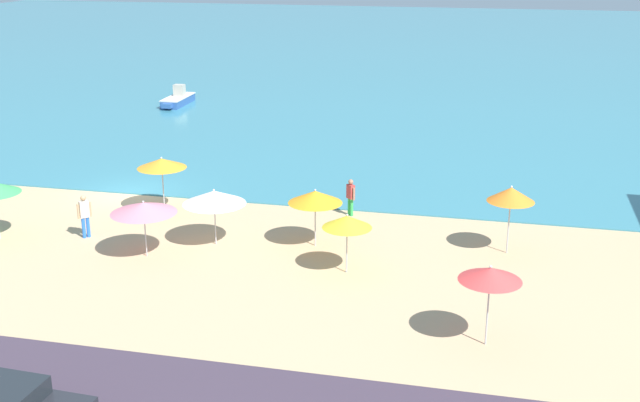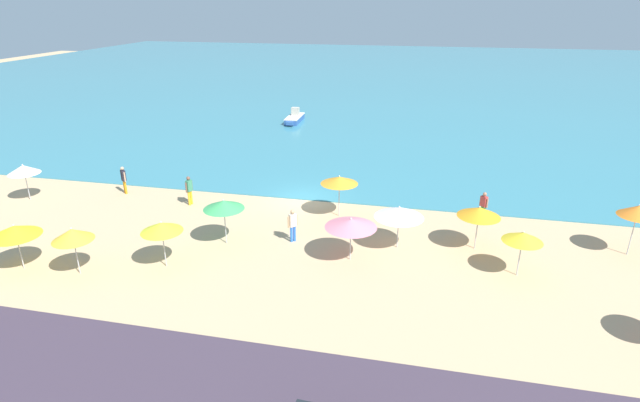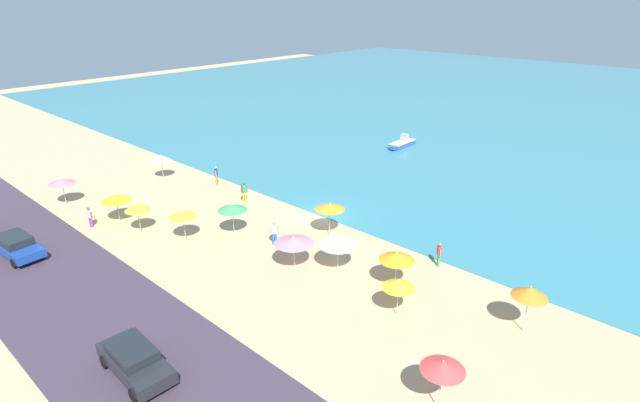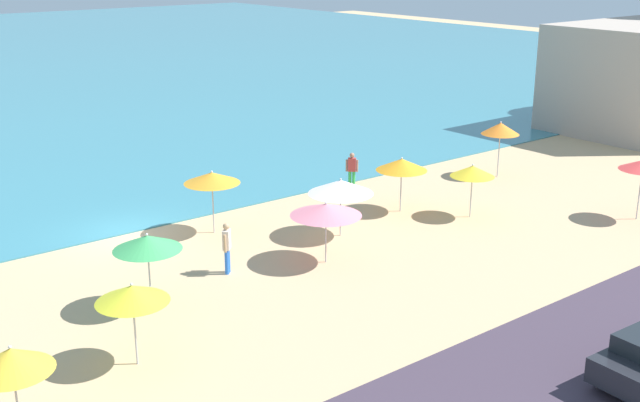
# 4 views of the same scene
# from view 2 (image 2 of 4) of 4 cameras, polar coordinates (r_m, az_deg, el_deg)

# --- Properties ---
(ground_plane) EXTENTS (160.00, 160.00, 0.00)m
(ground_plane) POSITION_cam_2_polar(r_m,az_deg,el_deg) (31.27, -1.96, 0.12)
(ground_plane) COLOR tan
(sea) EXTENTS (150.00, 110.00, 0.05)m
(sea) POSITION_cam_2_polar(r_m,az_deg,el_deg) (84.19, 7.53, 14.01)
(sea) COLOR teal
(sea) RESTS_ON ground_plane
(beach_umbrella_0) EXTENTS (2.07, 2.07, 2.44)m
(beach_umbrella_0) POSITION_cam_2_polar(r_m,az_deg,el_deg) (25.42, -10.96, -0.42)
(beach_umbrella_0) COLOR #B2B2B7
(beach_umbrella_0) RESTS_ON ground_plane
(beach_umbrella_1) EXTENTS (2.11, 2.11, 2.32)m
(beach_umbrella_1) POSITION_cam_2_polar(r_m,az_deg,el_deg) (25.69, 17.73, -1.19)
(beach_umbrella_1) COLOR #B2B2B7
(beach_umbrella_1) RESTS_ON ground_plane
(beach_umbrella_2) EXTENTS (1.89, 1.89, 2.34)m
(beach_umbrella_2) POSITION_cam_2_polar(r_m,az_deg,el_deg) (35.60, -30.79, 3.13)
(beach_umbrella_2) COLOR #B2B2B7
(beach_umbrella_2) RESTS_ON ground_plane
(beach_umbrella_3) EXTENTS (2.22, 2.22, 2.26)m
(beach_umbrella_3) POSITION_cam_2_polar(r_m,az_deg,el_deg) (26.59, -31.52, -2.92)
(beach_umbrella_3) COLOR #B2B2B7
(beach_umbrella_3) RESTS_ON ground_plane
(beach_umbrella_4) EXTENTS (2.48, 2.48, 2.20)m
(beach_umbrella_4) POSITION_cam_2_polar(r_m,az_deg,el_deg) (23.50, 3.55, -2.55)
(beach_umbrella_4) COLOR #B2B2B7
(beach_umbrella_4) RESTS_ON ground_plane
(beach_umbrella_5) EXTENTS (1.79, 1.79, 2.22)m
(beach_umbrella_5) POSITION_cam_2_polar(r_m,az_deg,el_deg) (23.89, 22.18, -3.82)
(beach_umbrella_5) COLOR #B2B2B7
(beach_umbrella_5) RESTS_ON ground_plane
(beach_umbrella_7) EXTENTS (2.47, 2.47, 2.27)m
(beach_umbrella_7) POSITION_cam_2_polar(r_m,az_deg,el_deg) (24.92, 9.03, -1.27)
(beach_umbrella_7) COLOR #B2B2B7
(beach_umbrella_7) RESTS_ON ground_plane
(beach_umbrella_8) EXTENTS (1.93, 1.93, 2.32)m
(beach_umbrella_8) POSITION_cam_2_polar(r_m,az_deg,el_deg) (23.96, -17.67, -2.87)
(beach_umbrella_8) COLOR #B2B2B7
(beach_umbrella_8) RESTS_ON ground_plane
(beach_umbrella_10) EXTENTS (1.78, 1.78, 2.69)m
(beach_umbrella_10) POSITION_cam_2_polar(r_m,az_deg,el_deg) (28.17, 32.58, -0.96)
(beach_umbrella_10) COLOR #B2B2B7
(beach_umbrella_10) RESTS_ON ground_plane
(beach_umbrella_11) EXTENTS (2.14, 2.14, 2.47)m
(beach_umbrella_11) POSITION_cam_2_polar(r_m,az_deg,el_deg) (28.22, 2.22, 2.39)
(beach_umbrella_11) COLOR #B2B2B7
(beach_umbrella_11) RESTS_ON ground_plane
(beach_umbrella_12) EXTENTS (1.82, 1.82, 2.32)m
(beach_umbrella_12) POSITION_cam_2_polar(r_m,az_deg,el_deg) (24.84, -26.45, -3.46)
(beach_umbrella_12) COLOR #B2B2B7
(beach_umbrella_12) RESTS_ON ground_plane
(bather_1) EXTENTS (0.47, 0.40, 1.81)m
(bather_1) POSITION_cam_2_polar(r_m,az_deg,el_deg) (34.35, -21.52, 2.41)
(bather_1) COLOR orange
(bather_1) RESTS_ON ground_plane
(bather_2) EXTENTS (0.32, 0.55, 1.82)m
(bather_2) POSITION_cam_2_polar(r_m,az_deg,el_deg) (31.20, -14.71, 1.35)
(bather_2) COLOR yellow
(bather_2) RESTS_ON ground_plane
(bather_3) EXTENTS (0.43, 0.43, 1.63)m
(bather_3) POSITION_cam_2_polar(r_m,az_deg,el_deg) (29.73, 18.19, -0.34)
(bather_3) COLOR green
(bather_3) RESTS_ON ground_plane
(bather_4) EXTENTS (0.43, 0.43, 1.78)m
(bather_4) POSITION_cam_2_polar(r_m,az_deg,el_deg) (25.64, -3.14, -2.61)
(bather_4) COLOR blue
(bather_4) RESTS_ON ground_plane
(skiff_nearshore) EXTENTS (1.42, 4.16, 1.38)m
(skiff_nearshore) POSITION_cam_2_polar(r_m,az_deg,el_deg) (51.37, -2.92, 9.44)
(skiff_nearshore) COLOR #2F589A
(skiff_nearshore) RESTS_ON sea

